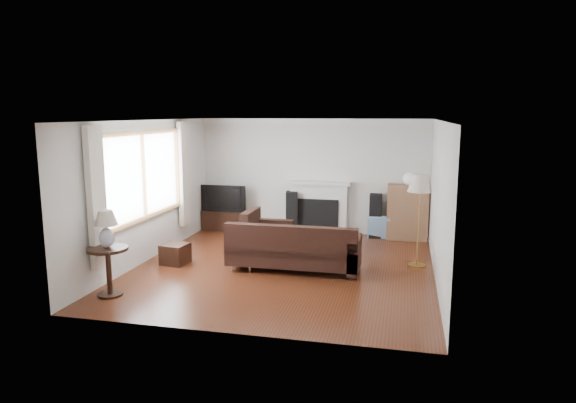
% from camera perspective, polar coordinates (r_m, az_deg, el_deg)
% --- Properties ---
extents(room, '(5.10, 5.60, 2.54)m').
position_cam_1_polar(room, '(8.61, -0.45, 0.65)').
color(room, '#512312').
rests_on(room, ground).
extents(window, '(0.12, 2.74, 1.54)m').
position_cam_1_polar(window, '(9.26, -15.69, 2.81)').
color(window, olive).
rests_on(window, room).
extents(curtain_near, '(0.10, 0.35, 2.10)m').
position_cam_1_polar(curtain_near, '(7.96, -20.52, 0.37)').
color(curtain_near, beige).
rests_on(curtain_near, room).
extents(curtain_far, '(0.10, 0.35, 2.10)m').
position_cam_1_polar(curtain_far, '(10.60, -11.50, 3.01)').
color(curtain_far, beige).
rests_on(curtain_far, room).
extents(fireplace, '(1.40, 0.26, 1.15)m').
position_cam_1_polar(fireplace, '(11.24, 3.41, -0.68)').
color(fireplace, white).
rests_on(fireplace, room).
extents(tv_stand, '(0.88, 0.40, 0.44)m').
position_cam_1_polar(tv_stand, '(11.73, -7.28, -2.06)').
color(tv_stand, black).
rests_on(tv_stand, ground).
extents(television, '(1.03, 0.14, 0.59)m').
position_cam_1_polar(television, '(11.61, -6.99, 0.42)').
color(television, black).
rests_on(television, tv_stand).
extents(speaker_left, '(0.31, 0.35, 0.92)m').
position_cam_1_polar(speaker_left, '(11.28, 0.43, -1.21)').
color(speaker_left, black).
rests_on(speaker_left, ground).
extents(speaker_right, '(0.27, 0.32, 0.93)m').
position_cam_1_polar(speaker_right, '(11.05, 9.69, -1.58)').
color(speaker_right, black).
rests_on(speaker_right, ground).
extents(bookshelf, '(0.84, 0.40, 1.15)m').
position_cam_1_polar(bookshelf, '(10.98, 13.14, -1.18)').
color(bookshelf, brown).
rests_on(bookshelf, ground).
extents(globe_lamp, '(0.25, 0.25, 0.25)m').
position_cam_1_polar(globe_lamp, '(10.87, 13.28, 2.44)').
color(globe_lamp, white).
rests_on(globe_lamp, bookshelf).
extents(sectional_sofa, '(2.39, 1.74, 0.77)m').
position_cam_1_polar(sectional_sofa, '(8.68, 0.69, -5.10)').
color(sectional_sofa, black).
rests_on(sectional_sofa, ground).
extents(coffee_table, '(1.01, 0.56, 0.39)m').
position_cam_1_polar(coffee_table, '(9.98, 2.34, -4.24)').
color(coffee_table, '#906844').
rests_on(coffee_table, ground).
extents(footstool, '(0.47, 0.47, 0.35)m').
position_cam_1_polar(footstool, '(9.27, -12.42, -5.70)').
color(footstool, black).
rests_on(footstool, ground).
extents(floor_lamp, '(0.47, 0.47, 1.60)m').
position_cam_1_polar(floor_lamp, '(9.04, 14.27, -2.11)').
color(floor_lamp, '#AA7B3B').
rests_on(floor_lamp, ground).
extents(side_table, '(0.58, 0.58, 0.72)m').
position_cam_1_polar(side_table, '(7.91, -19.27, -7.37)').
color(side_table, black).
rests_on(side_table, ground).
extents(table_lamp, '(0.33, 0.33, 0.53)m').
position_cam_1_polar(table_lamp, '(7.75, -19.54, -2.93)').
color(table_lamp, silver).
rests_on(table_lamp, side_table).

